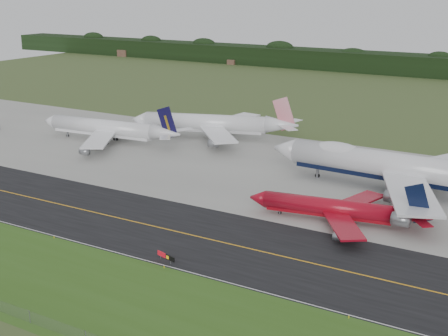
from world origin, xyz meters
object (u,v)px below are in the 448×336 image
jet_ba_747 (403,168)px  jet_star_tail (214,124)px  jet_navy_gold (110,129)px  jet_red_737 (338,209)px  taxiway_sign (166,256)px

jet_ba_747 → jet_star_tail: size_ratio=1.33×
jet_navy_gold → jet_star_tail: size_ratio=0.96×
jet_red_737 → jet_star_tail: jet_star_tail is taller
jet_navy_gold → taxiway_sign: size_ratio=11.34×
jet_red_737 → jet_navy_gold: size_ratio=0.75×
jet_red_737 → taxiway_sign: bearing=-119.6°
jet_star_tail → taxiway_sign: 103.14m
jet_ba_747 → jet_star_tail: 78.33m
jet_star_tail → jet_ba_747: bearing=-19.7°
jet_red_737 → jet_navy_gold: bearing=161.4°
jet_red_737 → taxiway_sign: (-21.48, -37.76, -1.95)m
jet_star_tail → taxiway_sign: bearing=-64.0°
jet_ba_747 → taxiway_sign: jet_ba_747 is taller
jet_navy_gold → taxiway_sign: jet_navy_gold is taller
jet_navy_gold → jet_star_tail: 36.30m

